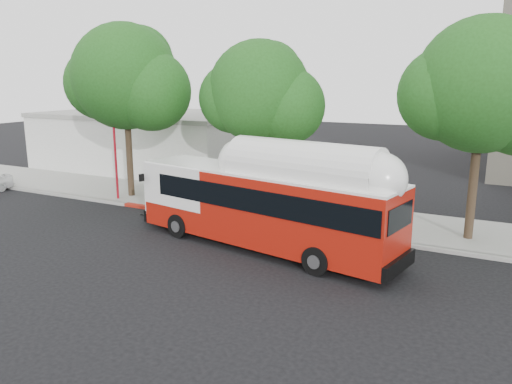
# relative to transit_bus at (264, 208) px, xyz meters

# --- Properties ---
(ground) EXTENTS (120.00, 120.00, 0.00)m
(ground) POSITION_rel_transit_bus_xyz_m (-1.70, -1.08, -1.69)
(ground) COLOR black
(ground) RESTS_ON ground
(sidewalk) EXTENTS (60.00, 5.00, 0.15)m
(sidewalk) POSITION_rel_transit_bus_xyz_m (-1.70, 5.42, -1.62)
(sidewalk) COLOR gray
(sidewalk) RESTS_ON ground
(curb_strip) EXTENTS (60.00, 0.30, 0.15)m
(curb_strip) POSITION_rel_transit_bus_xyz_m (-1.70, 2.82, -1.62)
(curb_strip) COLOR gray
(curb_strip) RESTS_ON ground
(red_curb_segment) EXTENTS (10.00, 0.32, 0.16)m
(red_curb_segment) POSITION_rel_transit_bus_xyz_m (-4.70, 2.82, -1.61)
(red_curb_segment) COLOR #9E1E11
(red_curb_segment) RESTS_ON ground
(street_tree_left) EXTENTS (6.67, 5.80, 9.74)m
(street_tree_left) POSITION_rel_transit_bus_xyz_m (-10.23, 4.48, 4.91)
(street_tree_left) COLOR #2D2116
(street_tree_left) RESTS_ON ground
(street_tree_mid) EXTENTS (5.75, 5.00, 8.62)m
(street_tree_mid) POSITION_rel_transit_bus_xyz_m (-2.29, 4.98, 4.21)
(street_tree_mid) COLOR #2D2116
(street_tree_mid) RESTS_ON ground
(street_tree_right) EXTENTS (6.21, 5.40, 9.18)m
(street_tree_right) POSITION_rel_transit_bus_xyz_m (7.74, 4.78, 4.56)
(street_tree_right) COLOR #2D2116
(street_tree_right) RESTS_ON ground
(low_commercial_bldg) EXTENTS (16.20, 10.20, 4.25)m
(low_commercial_bldg) POSITION_rel_transit_bus_xyz_m (-15.70, 12.92, 0.46)
(low_commercial_bldg) COLOR silver
(low_commercial_bldg) RESTS_ON ground
(transit_bus) EXTENTS (12.44, 4.56, 3.62)m
(transit_bus) POSITION_rel_transit_bus_xyz_m (0.00, 0.00, 0.00)
(transit_bus) COLOR #A0160B
(transit_bus) RESTS_ON ground
(signal_pole) EXTENTS (0.13, 0.44, 4.69)m
(signal_pole) POSITION_rel_transit_bus_xyz_m (-10.85, 3.46, 0.71)
(signal_pole) COLOR #AA121F
(signal_pole) RESTS_ON ground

